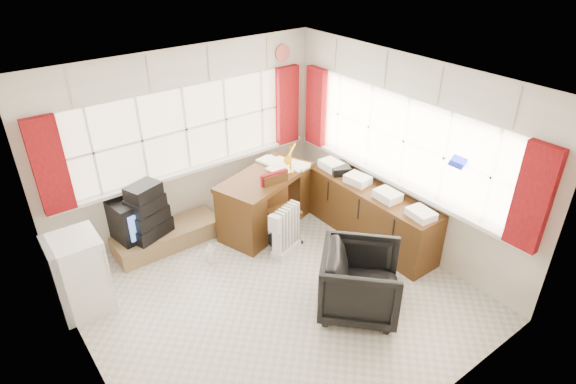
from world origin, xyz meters
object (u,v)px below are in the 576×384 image
Objects in this scene: office_chair at (361,282)px; desk at (266,198)px; credenza at (371,213)px; crt_tv at (134,215)px; task_chair at (278,205)px; mini_fridge at (79,274)px; desk_lamp at (291,153)px; radiator at (286,234)px; tv_bench at (168,237)px.

desk is at bearing 42.43° from office_chair.
credenza reaches higher than office_chair.
task_chair is at bearing -29.67° from crt_tv.
crt_tv is at bearing 76.88° from office_chair.
desk reaches higher than crt_tv.
credenza is 3.66m from mini_fridge.
desk_lamp reaches higher than task_chair.
desk is at bearing 83.91° from task_chair.
desk is 1.46m from credenza.
office_chair is at bearing -93.68° from task_chair.
credenza reaches higher than radiator.
credenza is at bearing -37.08° from task_chair.
desk is 1.82× the size of office_chair.
crt_tv is (-1.52, 2.60, 0.12)m from office_chair.
mini_fridge is at bearing 98.55° from office_chair.
radiator is at bearing 46.64° from office_chair.
office_chair is 2.72m from tv_bench.
tv_bench is (-1.64, 0.57, -0.99)m from desk_lamp.
desk_lamp is at bearing -0.54° from mini_fridge.
task_chair is 1.55m from tv_bench.
task_chair is at bearing -96.09° from desk.
office_chair is (-0.14, -2.01, -0.06)m from desk.
tv_bench is (-1.32, 0.43, -0.33)m from desk.
tv_bench is at bearing 160.80° from desk_lamp.
mini_fridge is (-2.42, 0.54, 0.19)m from radiator.
office_chair is 1.36m from radiator.
task_chair is at bearing -5.08° from mini_fridge.
tv_bench is 0.54m from crt_tv.
desk_lamp is at bearing 32.68° from office_chair.
desk is 0.35m from task_chair.
task_chair is 1.45× the size of radiator.
task_chair reaches higher than office_chair.
desk_lamp is 2.19m from crt_tv.
task_chair is (-0.35, -0.20, -0.60)m from desk_lamp.
radiator reaches higher than tv_bench.
office_chair is at bearing -64.22° from tv_bench.
credenza is at bearing -48.82° from desk.
task_chair is 1.25m from credenza.
task_chair is at bearing 142.92° from credenza.
crt_tv is (-2.62, 1.68, 0.12)m from credenza.
credenza is 2.75m from tv_bench.
task_chair reaches higher than crt_tv.
radiator is at bearing -109.30° from task_chair.
desk is 3.65× the size of desk_lamp.
task_chair is (-0.04, -0.34, 0.06)m from desk.
tv_bench is at bearing 72.30° from office_chair.
desk_lamp is at bearing 47.95° from radiator.
desk is 2.37× the size of crt_tv.
desk reaches higher than office_chair.
tv_bench is (-1.28, 0.77, -0.39)m from task_chair.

